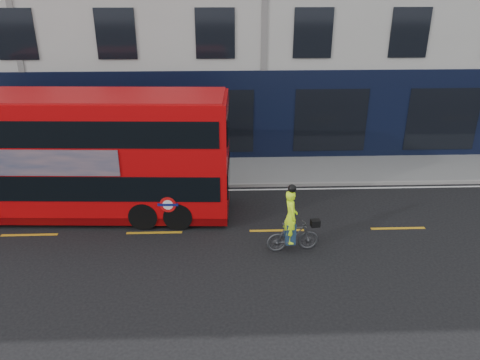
{
  "coord_description": "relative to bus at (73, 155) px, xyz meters",
  "views": [
    {
      "loc": [
        -1.69,
        -11.79,
        7.64
      ],
      "look_at": [
        -1.21,
        1.7,
        1.74
      ],
      "focal_mm": 35.0,
      "sensor_mm": 36.0,
      "label": 1
    }
  ],
  "objects": [
    {
      "name": "ground",
      "position": [
        6.73,
        -2.98,
        -2.16
      ],
      "size": [
        120.0,
        120.0,
        0.0
      ],
      "primitive_type": "plane",
      "color": "black",
      "rests_on": "ground"
    },
    {
      "name": "kerb",
      "position": [
        6.73,
        2.02,
        -2.1
      ],
      "size": [
        60.0,
        0.12,
        0.13
      ],
      "primitive_type": "cube",
      "color": "gray",
      "rests_on": "ground"
    },
    {
      "name": "pavement",
      "position": [
        6.73,
        3.52,
        -2.1
      ],
      "size": [
        60.0,
        3.0,
        0.12
      ],
      "primitive_type": "cube",
      "color": "slate",
      "rests_on": "ground"
    },
    {
      "name": "lane_dashes",
      "position": [
        6.73,
        -1.48,
        -2.16
      ],
      "size": [
        58.0,
        0.12,
        0.01
      ],
      "primitive_type": null,
      "color": "orange",
      "rests_on": "ground"
    },
    {
      "name": "bus",
      "position": [
        0.0,
        0.0,
        0.0
      ],
      "size": [
        10.56,
        2.86,
        4.22
      ],
      "rotation": [
        0.0,
        0.0,
        -0.05
      ],
      "color": "#C1070A",
      "rests_on": "ground"
    },
    {
      "name": "road_edge_line",
      "position": [
        6.73,
        1.72,
        -2.16
      ],
      "size": [
        58.0,
        0.1,
        0.01
      ],
      "primitive_type": "cube",
      "color": "silver",
      "rests_on": "ground"
    },
    {
      "name": "cyclist",
      "position": [
        7.02,
        -2.69,
        -1.42
      ],
      "size": [
        1.63,
        0.64,
        2.19
      ],
      "rotation": [
        0.0,
        0.0,
        0.11
      ],
      "color": "#404245",
      "rests_on": "ground"
    }
  ]
}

